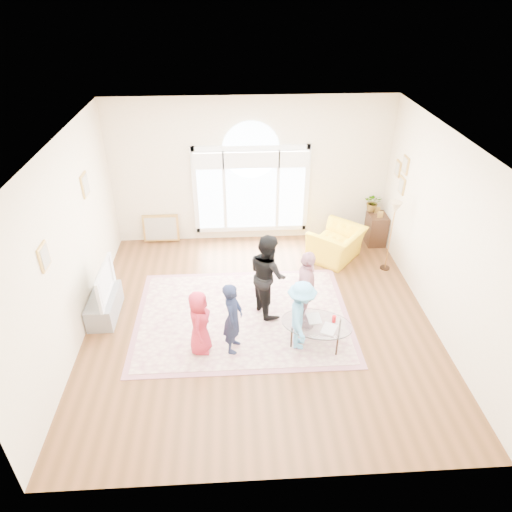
{
  "coord_description": "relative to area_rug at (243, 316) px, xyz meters",
  "views": [
    {
      "loc": [
        -0.44,
        -6.25,
        5.25
      ],
      "look_at": [
        -0.05,
        0.3,
        1.15
      ],
      "focal_mm": 32.0,
      "sensor_mm": 36.0,
      "label": 1
    }
  ],
  "objects": [
    {
      "name": "ground",
      "position": [
        0.3,
        -0.11,
        -0.01
      ],
      "size": [
        6.0,
        6.0,
        0.0
      ],
      "primitive_type": "plane",
      "color": "#52341A",
      "rests_on": "ground"
    },
    {
      "name": "room_shell",
      "position": [
        0.31,
        2.72,
        1.56
      ],
      "size": [
        6.0,
        6.0,
        6.0
      ],
      "color": "beige",
      "rests_on": "ground"
    },
    {
      "name": "area_rug",
      "position": [
        0.0,
        0.0,
        0.0
      ],
      "size": [
        3.6,
        2.6,
        0.02
      ],
      "primitive_type": "cube",
      "color": "beige",
      "rests_on": "ground"
    },
    {
      "name": "rug_border",
      "position": [
        -0.0,
        0.0,
        -0.0
      ],
      "size": [
        3.8,
        2.8,
        0.01
      ],
      "primitive_type": "cube",
      "color": "#9B616D",
      "rests_on": "ground"
    },
    {
      "name": "tv_console",
      "position": [
        -2.45,
        0.19,
        0.2
      ],
      "size": [
        0.45,
        1.0,
        0.42
      ],
      "primitive_type": "cube",
      "color": "gray",
      "rests_on": "ground"
    },
    {
      "name": "television",
      "position": [
        -2.44,
        0.19,
        0.71
      ],
      "size": [
        0.17,
        1.03,
        0.59
      ],
      "color": "black",
      "rests_on": "tv_console"
    },
    {
      "name": "coffee_table",
      "position": [
        1.18,
        -0.75,
        0.39
      ],
      "size": [
        1.33,
        1.05,
        0.54
      ],
      "rotation": [
        0.0,
        0.0,
        -0.31
      ],
      "color": "silver",
      "rests_on": "ground"
    },
    {
      "name": "armchair",
      "position": [
        2.06,
        1.86,
        0.34
      ],
      "size": [
        1.4,
        1.41,
        0.69
      ],
      "primitive_type": "imported",
      "rotation": [
        0.0,
        0.0,
        4.0
      ],
      "color": "yellow",
      "rests_on": "ground"
    },
    {
      "name": "side_cabinet",
      "position": [
        3.08,
        2.45,
        0.34
      ],
      "size": [
        0.4,
        0.5,
        0.7
      ],
      "primitive_type": "cube",
      "color": "black",
      "rests_on": "ground"
    },
    {
      "name": "floor_lamp",
      "position": [
        3.01,
        1.4,
        1.27
      ],
      "size": [
        0.26,
        0.26,
        1.51
      ],
      "color": "black",
      "rests_on": "ground"
    },
    {
      "name": "plant_pedestal",
      "position": [
        3.0,
        2.68,
        0.34
      ],
      "size": [
        0.2,
        0.2,
        0.7
      ],
      "primitive_type": "cylinder",
      "color": "white",
      "rests_on": "ground"
    },
    {
      "name": "potted_plant",
      "position": [
        3.0,
        2.68,
        0.9
      ],
      "size": [
        0.46,
        0.42,
        0.42
      ],
      "primitive_type": "imported",
      "rotation": [
        0.0,
        0.0,
        -0.31
      ],
      "color": "#33722D",
      "rests_on": "plant_pedestal"
    },
    {
      "name": "leaning_picture",
      "position": [
        -1.74,
        2.79,
        -0.01
      ],
      "size": [
        0.8,
        0.14,
        0.62
      ],
      "primitive_type": "cube",
      "rotation": [
        -0.14,
        0.0,
        0.0
      ],
      "color": "tan",
      "rests_on": "ground"
    },
    {
      "name": "child_red",
      "position": [
        -0.7,
        -0.81,
        0.57
      ],
      "size": [
        0.43,
        0.59,
        1.12
      ],
      "primitive_type": "imported",
      "rotation": [
        0.0,
        0.0,
        1.43
      ],
      "color": "#B32338",
      "rests_on": "area_rug"
    },
    {
      "name": "child_navy",
      "position": [
        -0.17,
        -0.81,
        0.64
      ],
      "size": [
        0.4,
        0.51,
        1.26
      ],
      "primitive_type": "imported",
      "rotation": [
        0.0,
        0.0,
        1.34
      ],
      "color": "#18203C",
      "rests_on": "area_rug"
    },
    {
      "name": "child_black",
      "position": [
        0.45,
        0.16,
        0.78
      ],
      "size": [
        0.81,
        0.91,
        1.54
      ],
      "primitive_type": "imported",
      "rotation": [
        0.0,
        0.0,
        1.94
      ],
      "color": "black",
      "rests_on": "area_rug"
    },
    {
      "name": "child_pink",
      "position": [
        1.05,
        -0.28,
        0.74
      ],
      "size": [
        0.49,
        0.9,
        1.45
      ],
      "primitive_type": "imported",
      "rotation": [
        0.0,
        0.0,
        1.4
      ],
      "color": "#CF8D9B",
      "rests_on": "area_rug"
    },
    {
      "name": "child_blue",
      "position": [
        0.9,
        -0.8,
        0.63
      ],
      "size": [
        0.54,
        0.84,
        1.23
      ],
      "primitive_type": "imported",
      "rotation": [
        0.0,
        0.0,
        1.46
      ],
      "color": "#5DB2EC",
      "rests_on": "area_rug"
    }
  ]
}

